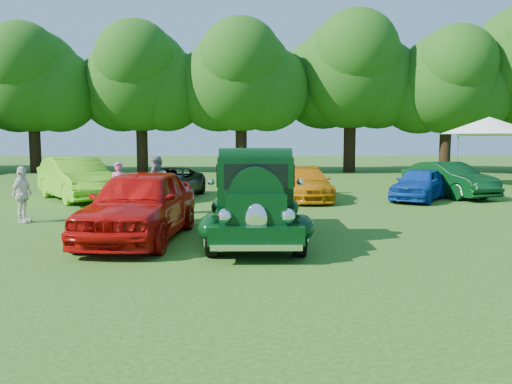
{
  "coord_description": "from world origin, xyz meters",
  "views": [
    {
      "loc": [
        1.03,
        -11.56,
        2.42
      ],
      "look_at": [
        1.14,
        0.73,
        1.1
      ],
      "focal_mm": 35.0,
      "sensor_mm": 36.0,
      "label": 1
    }
  ],
  "objects_px": {
    "spectator_white": "(22,195)",
    "canopy_tent": "(489,126)",
    "back_car_lime": "(76,179)",
    "back_car_black": "(170,183)",
    "spectator_pink": "(119,187)",
    "back_car_blue": "(419,184)",
    "red_convertible": "(140,204)",
    "back_car_green": "(448,179)",
    "back_car_orange": "(306,184)",
    "hero_pickup": "(255,204)",
    "spectator_grey": "(156,185)"
  },
  "relations": [
    {
      "from": "spectator_white",
      "to": "canopy_tent",
      "type": "distance_m",
      "value": 21.88
    },
    {
      "from": "back_car_orange",
      "to": "spectator_grey",
      "type": "distance_m",
      "value": 6.5
    },
    {
      "from": "back_car_lime",
      "to": "spectator_pink",
      "type": "relative_size",
      "value": 3.11
    },
    {
      "from": "red_convertible",
      "to": "back_car_blue",
      "type": "relative_size",
      "value": 1.31
    },
    {
      "from": "spectator_white",
      "to": "canopy_tent",
      "type": "bearing_deg",
      "value": -54.83
    },
    {
      "from": "back_car_blue",
      "to": "spectator_pink",
      "type": "xyz_separation_m",
      "value": [
        -11.0,
        -2.86,
        0.17
      ]
    },
    {
      "from": "back_car_black",
      "to": "canopy_tent",
      "type": "distance_m",
      "value": 16.43
    },
    {
      "from": "red_convertible",
      "to": "back_car_lime",
      "type": "bearing_deg",
      "value": 123.03
    },
    {
      "from": "spectator_grey",
      "to": "spectator_pink",
      "type": "bearing_deg",
      "value": -157.18
    },
    {
      "from": "back_car_lime",
      "to": "spectator_white",
      "type": "bearing_deg",
      "value": -122.8
    },
    {
      "from": "red_convertible",
      "to": "back_car_black",
      "type": "relative_size",
      "value": 1.12
    },
    {
      "from": "hero_pickup",
      "to": "back_car_blue",
      "type": "relative_size",
      "value": 1.35
    },
    {
      "from": "hero_pickup",
      "to": "back_car_black",
      "type": "xyz_separation_m",
      "value": [
        -3.42,
        8.53,
        -0.25
      ]
    },
    {
      "from": "red_convertible",
      "to": "back_car_green",
      "type": "xyz_separation_m",
      "value": [
        10.91,
        8.77,
        -0.13
      ]
    },
    {
      "from": "red_convertible",
      "to": "back_car_lime",
      "type": "height_order",
      "value": "red_convertible"
    },
    {
      "from": "back_car_orange",
      "to": "canopy_tent",
      "type": "xyz_separation_m",
      "value": [
        9.93,
        5.82,
        2.42
      ]
    },
    {
      "from": "back_car_lime",
      "to": "back_car_green",
      "type": "xyz_separation_m",
      "value": [
        15.15,
        1.0,
        -0.12
      ]
    },
    {
      "from": "back_car_lime",
      "to": "back_car_blue",
      "type": "bearing_deg",
      "value": -37.37
    },
    {
      "from": "back_car_black",
      "to": "spectator_white",
      "type": "distance_m",
      "value": 6.87
    },
    {
      "from": "red_convertible",
      "to": "spectator_white",
      "type": "distance_m",
      "value": 4.58
    },
    {
      "from": "back_car_green",
      "to": "spectator_grey",
      "type": "distance_m",
      "value": 12.28
    },
    {
      "from": "back_car_black",
      "to": "spectator_white",
      "type": "height_order",
      "value": "spectator_white"
    },
    {
      "from": "back_car_black",
      "to": "spectator_white",
      "type": "bearing_deg",
      "value": -110.03
    },
    {
      "from": "hero_pickup",
      "to": "back_car_lime",
      "type": "xyz_separation_m",
      "value": [
        -7.01,
        7.88,
        -0.03
      ]
    },
    {
      "from": "back_car_black",
      "to": "canopy_tent",
      "type": "relative_size",
      "value": 0.73
    },
    {
      "from": "hero_pickup",
      "to": "back_car_black",
      "type": "height_order",
      "value": "hero_pickup"
    },
    {
      "from": "back_car_lime",
      "to": "spectator_pink",
      "type": "distance_m",
      "value": 4.01
    },
    {
      "from": "hero_pickup",
      "to": "back_car_lime",
      "type": "height_order",
      "value": "hero_pickup"
    },
    {
      "from": "hero_pickup",
      "to": "back_car_black",
      "type": "distance_m",
      "value": 9.19
    },
    {
      "from": "red_convertible",
      "to": "back_car_lime",
      "type": "xyz_separation_m",
      "value": [
        -4.24,
        7.77,
        -0.01
      ]
    },
    {
      "from": "spectator_white",
      "to": "red_convertible",
      "type": "bearing_deg",
      "value": -117.03
    },
    {
      "from": "back_car_black",
      "to": "back_car_blue",
      "type": "xyz_separation_m",
      "value": [
        9.92,
        -0.92,
        0.03
      ]
    },
    {
      "from": "red_convertible",
      "to": "back_car_black",
      "type": "bearing_deg",
      "value": 98.81
    },
    {
      "from": "hero_pickup",
      "to": "back_car_blue",
      "type": "bearing_deg",
      "value": 49.5
    },
    {
      "from": "hero_pickup",
      "to": "spectator_pink",
      "type": "xyz_separation_m",
      "value": [
        -4.5,
        4.75,
        -0.05
      ]
    },
    {
      "from": "red_convertible",
      "to": "spectator_pink",
      "type": "bearing_deg",
      "value": 114.83
    },
    {
      "from": "back_car_blue",
      "to": "spectator_white",
      "type": "distance_m",
      "value": 14.15
    },
    {
      "from": "back_car_black",
      "to": "spectator_pink",
      "type": "distance_m",
      "value": 3.94
    },
    {
      "from": "red_convertible",
      "to": "spectator_grey",
      "type": "height_order",
      "value": "spectator_grey"
    },
    {
      "from": "back_car_lime",
      "to": "back_car_black",
      "type": "height_order",
      "value": "back_car_lime"
    },
    {
      "from": "spectator_pink",
      "to": "back_car_green",
      "type": "bearing_deg",
      "value": 14.74
    },
    {
      "from": "back_car_orange",
      "to": "back_car_blue",
      "type": "distance_m",
      "value": 4.43
    },
    {
      "from": "back_car_orange",
      "to": "canopy_tent",
      "type": "relative_size",
      "value": 0.72
    },
    {
      "from": "canopy_tent",
      "to": "spectator_white",
      "type": "bearing_deg",
      "value": -149.16
    },
    {
      "from": "back_car_blue",
      "to": "canopy_tent",
      "type": "xyz_separation_m",
      "value": [
        5.5,
        6.04,
        2.41
      ]
    },
    {
      "from": "spectator_pink",
      "to": "spectator_grey",
      "type": "distance_m",
      "value": 1.64
    },
    {
      "from": "back_car_orange",
      "to": "back_car_green",
      "type": "height_order",
      "value": "back_car_green"
    },
    {
      "from": "hero_pickup",
      "to": "back_car_blue",
      "type": "xyz_separation_m",
      "value": [
        6.5,
        7.61,
        -0.22
      ]
    },
    {
      "from": "back_car_green",
      "to": "spectator_white",
      "type": "distance_m",
      "value": 16.14
    },
    {
      "from": "spectator_pink",
      "to": "canopy_tent",
      "type": "height_order",
      "value": "canopy_tent"
    }
  ]
}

